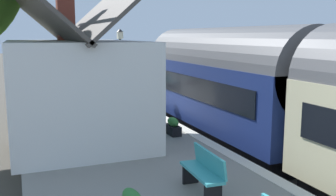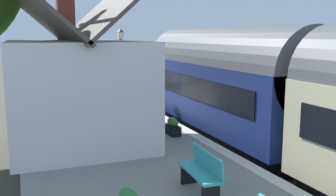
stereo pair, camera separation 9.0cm
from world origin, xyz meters
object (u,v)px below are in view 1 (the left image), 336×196
(station_building, at_px, (74,84))
(bench_platform_end, at_px, (81,84))
(train, at_px, (302,101))
(bench_near_building, at_px, (204,171))
(planter_bench_right, at_px, (42,87))
(lamp_post_platform, at_px, (120,52))
(planter_bench_left, at_px, (173,126))
(station_sign_board, at_px, (109,73))

(station_building, height_order, bench_platform_end, station_building)
(train, bearing_deg, station_building, 55.81)
(bench_near_building, bearing_deg, station_building, 17.53)
(planter_bench_right, height_order, lamp_post_platform, lamp_post_platform)
(bench_near_building, distance_m, planter_bench_right, 16.16)
(station_building, bearing_deg, planter_bench_left, -109.12)
(lamp_post_platform, distance_m, station_sign_board, 2.99)
(lamp_post_platform, bearing_deg, station_sign_board, -2.00)
(train, xyz_separation_m, planter_bench_right, (14.31, 6.02, -1.12))
(bench_platform_end, distance_m, planter_bench_left, 10.49)
(station_sign_board, bearing_deg, bench_near_building, 175.00)
(planter_bench_right, bearing_deg, train, -157.20)
(station_building, xyz_separation_m, planter_bench_right, (10.47, 0.36, -1.40))
(train, xyz_separation_m, bench_near_building, (-1.71, 3.90, -0.91))
(lamp_post_platform, bearing_deg, train, -162.25)
(planter_bench_left, bearing_deg, station_sign_board, 0.21)
(station_building, xyz_separation_m, bench_platform_end, (9.38, -1.64, -1.19))
(bench_platform_end, distance_m, lamp_post_platform, 4.94)
(train, height_order, planter_bench_left, train)
(bench_near_building, xyz_separation_m, lamp_post_platform, (10.57, -1.07, 1.97))
(planter_bench_left, relative_size, lamp_post_platform, 0.20)
(planter_bench_left, xyz_separation_m, station_sign_board, (8.75, 0.03, 0.92))
(train, bearing_deg, bench_platform_end, 16.90)
(station_building, distance_m, station_sign_board, 8.27)
(planter_bench_right, distance_m, lamp_post_platform, 6.68)
(station_building, xyz_separation_m, bench_near_building, (-5.55, -1.75, -1.19))
(station_building, distance_m, planter_bench_left, 3.42)
(planter_bench_left, distance_m, station_sign_board, 8.79)
(station_building, distance_m, lamp_post_platform, 5.81)
(train, height_order, station_building, station_building)
(station_building, height_order, bench_near_building, station_building)
(station_building, distance_m, bench_platform_end, 9.60)
(station_sign_board, bearing_deg, planter_bench_left, -179.79)
(planter_bench_left, bearing_deg, lamp_post_platform, 1.20)
(station_building, height_order, planter_bench_right, station_building)
(station_building, relative_size, bench_near_building, 4.62)
(bench_platform_end, distance_m, bench_near_building, 14.94)
(train, relative_size, station_building, 2.77)
(train, height_order, bench_near_building, train)
(planter_bench_right, bearing_deg, bench_platform_end, -118.48)
(bench_platform_end, height_order, planter_bench_right, bench_platform_end)
(station_building, xyz_separation_m, planter_bench_left, (-1.02, -2.95, -1.39))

